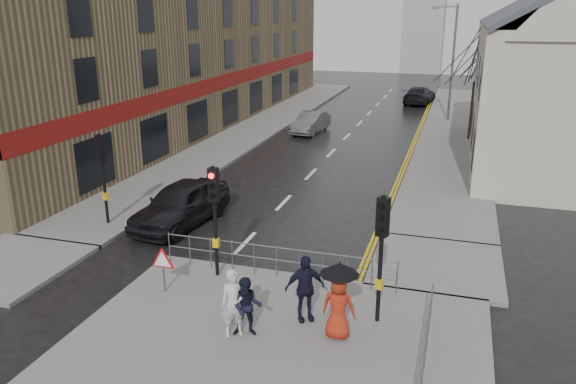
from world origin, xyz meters
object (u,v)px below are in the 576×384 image
Objects in this scene: pedestrian_with_umbrella at (339,297)px; pedestrian_d at (305,288)px; pedestrian_b at (247,307)px; car_parked at (181,204)px; pedestrian_a at (234,303)px; car_mid at (310,123)px.

pedestrian_with_umbrella reaches higher than pedestrian_d.
pedestrian_b is at bearing -165.57° from pedestrian_with_umbrella.
pedestrian_d is 0.37× the size of car_parked.
pedestrian_b is 8.39m from car_parked.
pedestrian_a is 0.34m from pedestrian_b.
pedestrian_d is (1.14, 1.10, 0.13)m from pedestrian_b.
pedestrian_a is 2.54m from pedestrian_with_umbrella.
pedestrian_with_umbrella is 9.51m from car_parked.
pedestrian_a reaches higher than car_mid.
pedestrian_with_umbrella is at bearing -32.12° from car_parked.
pedestrian_a reaches higher than pedestrian_b.
pedestrian_a is at bearing -172.49° from pedestrian_d.
pedestrian_with_umbrella is at bearing -60.87° from pedestrian_d.
pedestrian_d is at bearing 5.92° from pedestrian_a.
pedestrian_b is 0.32× the size of car_parked.
pedestrian_b is 1.59m from pedestrian_d.
car_mid is at bearing 84.27° from pedestrian_b.
pedestrian_with_umbrella reaches higher than pedestrian_b.
car_parked is (-5.20, 6.59, -0.09)m from pedestrian_b.
pedestrian_d is (-0.99, 0.55, -0.20)m from pedestrian_with_umbrella.
pedestrian_b is at bearing -167.88° from pedestrian_d.
pedestrian_d reaches higher than car_mid.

